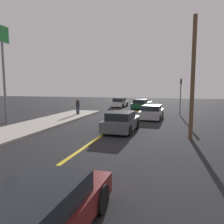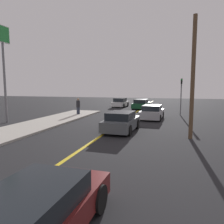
% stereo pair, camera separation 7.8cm
% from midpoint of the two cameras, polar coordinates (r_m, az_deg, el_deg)
% --- Properties ---
extents(road_center_line, '(0.20, 60.00, 0.01)m').
position_cam_midpoint_polar(road_center_line, '(18.57, 2.04, -3.01)').
color(road_center_line, gold).
rests_on(road_center_line, ground_plane).
extents(sidewalk_left, '(3.61, 25.60, 0.14)m').
position_cam_midpoint_polar(sidewalk_left, '(16.64, -23.51, -4.47)').
color(sidewalk_left, '#ADA89E').
rests_on(sidewalk_left, ground_plane).
extents(car_near_right_lane, '(1.95, 4.13, 1.23)m').
position_cam_midpoint_polar(car_near_right_lane, '(5.04, -18.53, -23.77)').
color(car_near_right_lane, maroon).
rests_on(car_near_right_lane, ground_plane).
extents(car_ahead_center, '(2.09, 4.12, 1.39)m').
position_cam_midpoint_polar(car_ahead_center, '(15.28, 2.57, -2.57)').
color(car_ahead_center, '#4C5156').
rests_on(car_ahead_center, ground_plane).
extents(car_far_distant, '(2.14, 4.19, 1.36)m').
position_cam_midpoint_polar(car_far_distant, '(21.42, 10.52, -0.07)').
color(car_far_distant, '#9E9EA3').
rests_on(car_far_distant, ground_plane).
extents(car_parked_left_lot, '(2.17, 4.78, 1.34)m').
position_cam_midpoint_polar(car_parked_left_lot, '(31.09, 7.72, 2.07)').
color(car_parked_left_lot, '#144728').
rests_on(car_parked_left_lot, ground_plane).
extents(car_oncoming_far, '(2.03, 4.00, 1.37)m').
position_cam_midpoint_polar(car_oncoming_far, '(33.58, 2.24, 2.45)').
color(car_oncoming_far, silver).
rests_on(car_oncoming_far, ground_plane).
extents(pedestrian_by_sign, '(0.41, 0.41, 1.74)m').
position_cam_midpoint_polar(pedestrian_by_sign, '(23.94, -8.74, 1.52)').
color(pedestrian_by_sign, '#282D3D').
rests_on(pedestrian_by_sign, sidewalk_left).
extents(traffic_light, '(0.18, 0.40, 3.95)m').
position_cam_midpoint_polar(traffic_light, '(24.67, 17.70, 4.76)').
color(traffic_light, slate).
rests_on(traffic_light, ground_plane).
extents(roadside_sign, '(0.20, 1.63, 8.20)m').
position_cam_midpoint_polar(roadside_sign, '(21.07, -26.46, 13.57)').
color(roadside_sign, slate).
rests_on(roadside_sign, ground_plane).
extents(utility_pole, '(0.24, 0.24, 7.21)m').
position_cam_midpoint_polar(utility_pole, '(13.77, 20.51, 8.24)').
color(utility_pole, brown).
rests_on(utility_pole, ground_plane).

